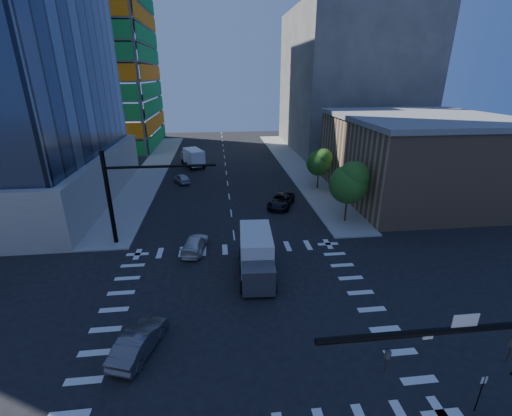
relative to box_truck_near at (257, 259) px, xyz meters
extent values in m
plane|color=black|center=(-1.46, -4.25, -1.50)|extent=(160.00, 160.00, 0.00)
cube|color=silver|center=(-1.46, -4.25, -1.50)|extent=(20.00, 20.00, 0.01)
cube|color=gray|center=(11.04, 35.75, -1.43)|extent=(5.00, 60.00, 0.15)
cube|color=gray|center=(-13.96, 35.75, -1.43)|extent=(5.00, 60.00, 0.15)
cube|color=#1A923B|center=(-16.36, 57.75, 23.00)|extent=(0.12, 24.00, 49.00)
cube|color=orange|center=(-28.96, 45.15, 23.00)|extent=(24.00, 0.12, 49.00)
cube|color=#9D7A5B|center=(23.54, 17.75, 3.50)|extent=(20.00, 22.00, 10.00)
cube|color=slate|center=(23.54, 17.75, 8.80)|extent=(20.50, 22.50, 0.60)
cube|color=#5A5751|center=(25.54, 50.75, 12.50)|extent=(24.00, 30.00, 28.00)
cylinder|color=black|center=(5.04, -15.75, 6.05)|extent=(10.00, 0.24, 0.24)
imported|color=black|center=(7.04, -15.75, 4.95)|extent=(0.16, 0.20, 1.00)
imported|color=black|center=(2.54, -15.75, 4.95)|extent=(0.16, 0.20, 1.00)
cube|color=white|center=(5.04, -15.75, 6.40)|extent=(0.90, 0.04, 0.50)
cylinder|color=black|center=(-12.96, 7.25, 3.15)|extent=(0.40, 0.40, 9.00)
cylinder|color=black|center=(-7.96, 7.25, 6.05)|extent=(10.00, 0.24, 0.24)
imported|color=black|center=(-6.96, 7.25, 4.95)|extent=(0.16, 0.20, 1.00)
cylinder|color=#382316|center=(11.04, 9.75, -0.21)|extent=(0.20, 0.20, 2.27)
sphere|color=#245015|center=(11.04, 9.75, 2.87)|extent=(4.16, 4.16, 4.16)
sphere|color=#367F2A|center=(11.44, 9.45, 3.85)|extent=(3.25, 3.25, 3.25)
cylinder|color=#382316|center=(11.34, 21.75, -0.39)|extent=(0.20, 0.20, 1.92)
sphere|color=#245015|center=(11.34, 21.75, 2.22)|extent=(3.52, 3.52, 3.52)
sphere|color=#367F2A|center=(11.74, 21.45, 3.05)|extent=(2.75, 2.75, 2.75)
cylinder|color=black|center=(9.24, -13.25, -0.40)|extent=(0.06, 0.06, 2.20)
cube|color=silver|center=(9.24, -13.25, 0.50)|extent=(0.30, 0.03, 0.40)
imported|color=black|center=(4.85, 15.36, -0.73)|extent=(4.56, 6.12, 1.54)
imported|color=silver|center=(-5.21, 4.90, -0.82)|extent=(2.72, 4.95, 1.36)
imported|color=#A7A8AE|center=(-8.33, 26.86, -0.80)|extent=(3.20, 4.42, 1.40)
imported|color=#4D4D52|center=(-7.82, -7.42, -0.74)|extent=(2.97, 4.88, 1.52)
cube|color=silver|center=(0.00, 0.00, 0.51)|extent=(2.85, 5.44, 2.76)
cube|color=#404047|center=(0.00, 0.00, -0.18)|extent=(2.54, 2.05, 2.01)
cube|color=white|center=(-7.29, 36.91, 0.40)|extent=(4.07, 5.53, 2.60)
cube|color=#404047|center=(-7.29, 36.91, -0.25)|extent=(2.80, 2.52, 1.90)
camera|label=1|loc=(-2.77, -23.95, 13.89)|focal=24.00mm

